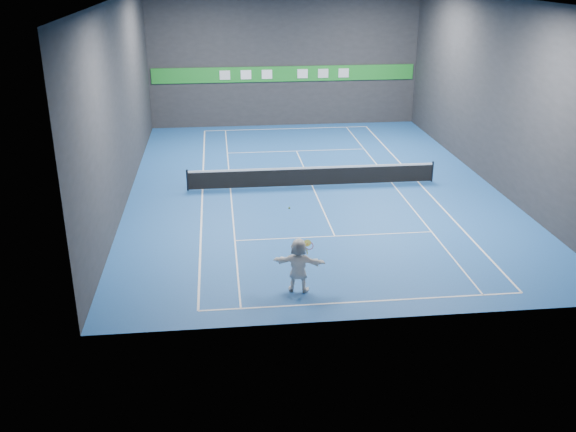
{
  "coord_description": "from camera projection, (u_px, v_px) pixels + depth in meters",
  "views": [
    {
      "loc": [
        -4.61,
        -30.23,
        10.54
      ],
      "look_at": [
        -2.09,
        -7.69,
        1.5
      ],
      "focal_mm": 40.0,
      "sensor_mm": 36.0,
      "label": 1
    }
  ],
  "objects": [
    {
      "name": "wall_front",
      "position": [
        380.0,
        184.0,
        18.62
      ],
      "size": [
        18.0,
        0.1,
        9.0
      ],
      "primitive_type": "cube",
      "color": "#27272A",
      "rests_on": "ground"
    },
    {
      "name": "sideline_singles_right",
      "position": [
        392.0,
        183.0,
        32.72
      ],
      "size": [
        0.06,
        23.78,
        0.01
      ],
      "primitive_type": "cube",
      "color": "white",
      "rests_on": "ground"
    },
    {
      "name": "wall_left",
      "position": [
        121.0,
        101.0,
        29.69
      ],
      "size": [
        0.1,
        26.0,
        9.0
      ],
      "primitive_type": "cube",
      "color": "#27272A",
      "rests_on": "ground"
    },
    {
      "name": "sideline_doubles_left",
      "position": [
        203.0,
        190.0,
        31.72
      ],
      "size": [
        0.08,
        23.78,
        0.01
      ],
      "primitive_type": "cube",
      "color": "white",
      "rests_on": "ground"
    },
    {
      "name": "center_service_line",
      "position": [
        312.0,
        186.0,
        32.29
      ],
      "size": [
        0.06,
        12.8,
        0.01
      ],
      "primitive_type": "cube",
      "color": "white",
      "rests_on": "ground"
    },
    {
      "name": "ground",
      "position": [
        312.0,
        186.0,
        32.29
      ],
      "size": [
        26.0,
        26.0,
        0.0
      ],
      "primitive_type": "plane",
      "color": "#1C4F9B",
      "rests_on": "ground"
    },
    {
      "name": "service_line_far",
      "position": [
        296.0,
        151.0,
        38.2
      ],
      "size": [
        8.23,
        0.06,
        0.01
      ],
      "primitive_type": "cube",
      "color": "white",
      "rests_on": "ground"
    },
    {
      "name": "tennis_racket",
      "position": [
        309.0,
        246.0,
        21.5
      ],
      "size": [
        0.46,
        0.35,
        0.55
      ],
      "color": "#B41321",
      "rests_on": "player"
    },
    {
      "name": "service_line_near",
      "position": [
        335.0,
        236.0,
        26.38
      ],
      "size": [
        8.23,
        0.06,
        0.01
      ],
      "primitive_type": "cube",
      "color": "white",
      "rests_on": "ground"
    },
    {
      "name": "sponsor_banner",
      "position": [
        285.0,
        74.0,
        42.94
      ],
      "size": [
        17.64,
        0.11,
        1.0
      ],
      "color": "#1D8727",
      "rests_on": "wall_back"
    },
    {
      "name": "tennis_ball",
      "position": [
        289.0,
        208.0,
        20.83
      ],
      "size": [
        0.07,
        0.07,
        0.07
      ],
      "primitive_type": "sphere",
      "color": "#CEEE27",
      "rests_on": "player"
    },
    {
      "name": "wall_right",
      "position": [
        494.0,
        93.0,
        31.56
      ],
      "size": [
        0.1,
        26.0,
        9.0
      ],
      "primitive_type": "cube",
      "color": "#27272A",
      "rests_on": "ground"
    },
    {
      "name": "baseline_near",
      "position": [
        364.0,
        302.0,
        21.31
      ],
      "size": [
        10.98,
        0.08,
        0.01
      ],
      "primitive_type": "cube",
      "color": "white",
      "rests_on": "ground"
    },
    {
      "name": "sideline_singles_left",
      "position": [
        230.0,
        189.0,
        31.87
      ],
      "size": [
        0.06,
        23.78,
        0.01
      ],
      "primitive_type": "cube",
      "color": "white",
      "rests_on": "ground"
    },
    {
      "name": "wall_back",
      "position": [
        285.0,
        59.0,
        42.63
      ],
      "size": [
        18.0,
        0.1,
        9.0
      ],
      "primitive_type": "cube",
      "color": "#27272A",
      "rests_on": "ground"
    },
    {
      "name": "player",
      "position": [
        298.0,
        265.0,
        21.67
      ],
      "size": [
        1.88,
        1.0,
        1.94
      ],
      "primitive_type": "imported",
      "rotation": [
        0.0,
        0.0,
        2.89
      ],
      "color": "white",
      "rests_on": "ground"
    },
    {
      "name": "tennis_net",
      "position": [
        312.0,
        176.0,
        32.09
      ],
      "size": [
        12.5,
        0.1,
        1.07
      ],
      "color": "black",
      "rests_on": "ground"
    },
    {
      "name": "sideline_doubles_right",
      "position": [
        418.0,
        182.0,
        32.86
      ],
      "size": [
        0.08,
        23.78,
        0.01
      ],
      "primitive_type": "cube",
      "color": "white",
      "rests_on": "ground"
    },
    {
      "name": "baseline_far",
      "position": [
        286.0,
        129.0,
        43.27
      ],
      "size": [
        10.98,
        0.08,
        0.01
      ],
      "primitive_type": "cube",
      "color": "white",
      "rests_on": "ground"
    }
  ]
}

